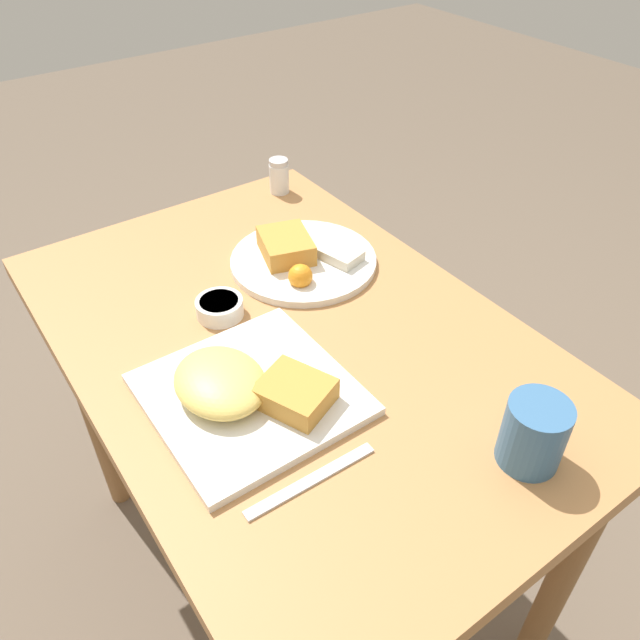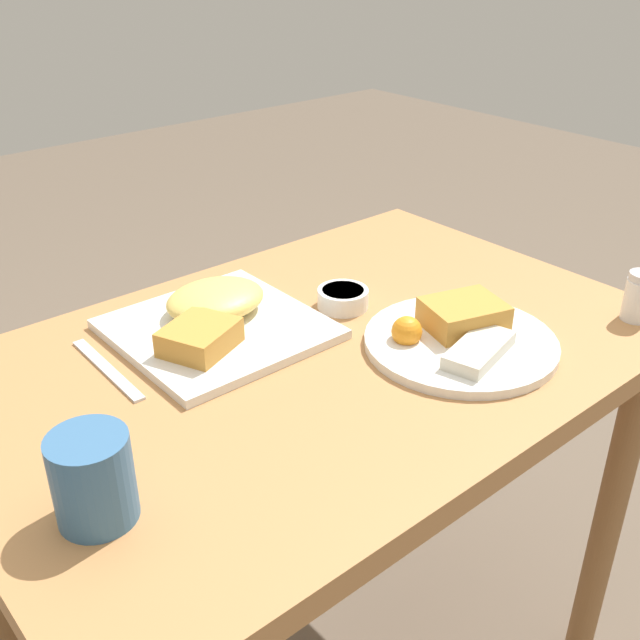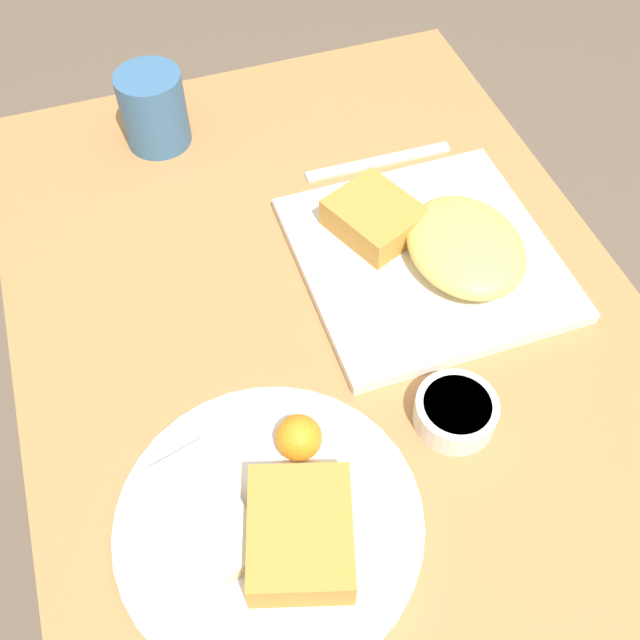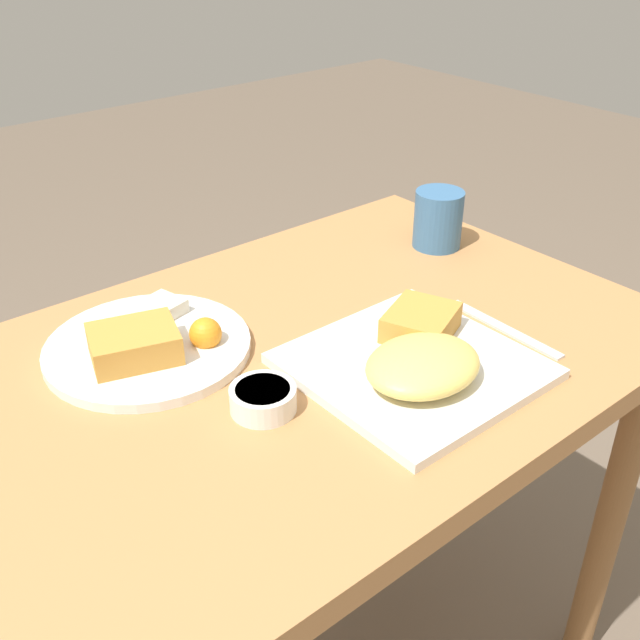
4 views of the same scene
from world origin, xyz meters
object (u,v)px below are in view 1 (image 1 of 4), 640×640
(plate_square_near, at_px, (245,389))
(salt_shaker, at_px, (279,178))
(plate_oval_far, at_px, (301,257))
(sauce_ramekin, at_px, (220,307))
(coffee_mug, at_px, (534,433))
(butter_knife, at_px, (311,480))

(plate_square_near, height_order, salt_shaker, salt_shaker)
(plate_oval_far, bearing_deg, sauce_ramekin, -76.81)
(plate_square_near, bearing_deg, plate_oval_far, 132.77)
(plate_oval_far, bearing_deg, coffee_mug, -1.18)
(coffee_mug, bearing_deg, butter_knife, -117.81)
(plate_square_near, relative_size, plate_oval_far, 1.02)
(plate_square_near, distance_m, salt_shaker, 0.64)
(plate_oval_far, relative_size, sauce_ramekin, 3.43)
(plate_oval_far, distance_m, sauce_ramekin, 0.20)
(sauce_ramekin, bearing_deg, butter_knife, -10.37)
(plate_oval_far, xyz_separation_m, coffee_mug, (0.55, -0.01, 0.03))
(plate_oval_far, distance_m, coffee_mug, 0.55)
(plate_oval_far, bearing_deg, salt_shaker, 155.64)
(sauce_ramekin, height_order, coffee_mug, coffee_mug)
(plate_oval_far, distance_m, salt_shaker, 0.29)
(plate_square_near, bearing_deg, butter_knife, -1.12)
(coffee_mug, bearing_deg, salt_shaker, 170.81)
(salt_shaker, relative_size, butter_knife, 0.40)
(plate_square_near, distance_m, plate_oval_far, 0.36)
(butter_knife, bearing_deg, plate_square_near, 90.16)
(sauce_ramekin, distance_m, coffee_mug, 0.54)
(plate_oval_far, relative_size, salt_shaker, 3.57)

